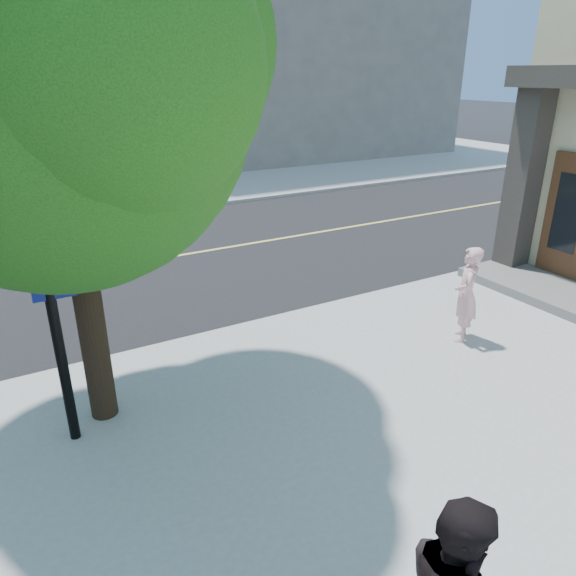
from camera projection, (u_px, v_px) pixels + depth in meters
ground at (50, 376)px, 8.08m from camera, size 140.00×140.00×0.00m
road_ew at (23, 282)px, 11.70m from camera, size 140.00×9.00×0.01m
sidewalk_ne at (245, 148)px, 31.53m from camera, size 29.00×25.00×0.12m
filler_ne at (245, 17)px, 29.48m from camera, size 18.00×16.00×14.00m
man_on_phone at (466, 294)px, 8.67m from camera, size 0.70×0.68×1.62m
street_tree at (60, 47)px, 5.40m from camera, size 5.17×4.70×6.86m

